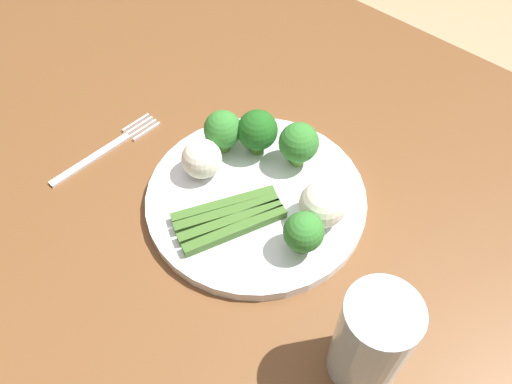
{
  "coord_description": "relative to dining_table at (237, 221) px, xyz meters",
  "views": [
    {
      "loc": [
        0.3,
        -0.29,
        1.25
      ],
      "look_at": [
        0.05,
        -0.01,
        0.76
      ],
      "focal_mm": 35.91,
      "sensor_mm": 36.0,
      "label": 1
    }
  ],
  "objects": [
    {
      "name": "water_glass",
      "position": [
        0.26,
        -0.09,
        0.16
      ],
      "size": [
        0.07,
        0.07,
        0.12
      ],
      "primitive_type": "cylinder",
      "color": "silver",
      "rests_on": "dining_table"
    },
    {
      "name": "fork",
      "position": [
        -0.16,
        -0.08,
        0.1
      ],
      "size": [
        0.03,
        0.17,
        0.0
      ],
      "rotation": [
        0.0,
        0.0,
        1.53
      ],
      "color": "silver",
      "rests_on": "dining_table"
    },
    {
      "name": "asparagus_bundle",
      "position": [
        0.05,
        -0.06,
        0.12
      ],
      "size": [
        0.1,
        0.13,
        0.01
      ],
      "rotation": [
        0.0,
        0.0,
        4.27
      ],
      "color": "#3D6626",
      "rests_on": "plate"
    },
    {
      "name": "broccoli_right",
      "position": [
        0.05,
        0.06,
        0.15
      ],
      "size": [
        0.05,
        0.05,
        0.06
      ],
      "color": "#609E3D",
      "rests_on": "plate"
    },
    {
      "name": "plate",
      "position": [
        0.05,
        -0.01,
        0.11
      ],
      "size": [
        0.27,
        0.27,
        0.01
      ],
      "primitive_type": "cylinder",
      "color": "white",
      "rests_on": "dining_table"
    },
    {
      "name": "broccoli_left",
      "position": [
        0.0,
        0.04,
        0.15
      ],
      "size": [
        0.05,
        0.05,
        0.06
      ],
      "color": "#4C7F2B",
      "rests_on": "plate"
    },
    {
      "name": "ground_plane",
      "position": [
        0.0,
        0.0,
        -0.65
      ],
      "size": [
        6.0,
        6.0,
        0.02
      ],
      "primitive_type": "cube",
      "color": "tan"
    },
    {
      "name": "cauliflower_edge",
      "position": [
        -0.03,
        -0.03,
        0.14
      ],
      "size": [
        0.05,
        0.05,
        0.05
      ],
      "primitive_type": "sphere",
      "color": "white",
      "rests_on": "plate"
    },
    {
      "name": "dining_table",
      "position": [
        0.0,
        0.0,
        0.0
      ],
      "size": [
        1.45,
        0.86,
        0.74
      ],
      "color": "brown",
      "rests_on": "ground_plane"
    },
    {
      "name": "cauliflower_near_center",
      "position": [
        0.13,
        0.01,
        0.14
      ],
      "size": [
        0.05,
        0.05,
        0.05
      ],
      "primitive_type": "sphere",
      "color": "white",
      "rests_on": "plate"
    },
    {
      "name": "broccoli_front_left",
      "position": [
        0.13,
        -0.03,
        0.15
      ],
      "size": [
        0.04,
        0.04,
        0.05
      ],
      "color": "#609E3D",
      "rests_on": "plate"
    },
    {
      "name": "broccoli_back",
      "position": [
        -0.03,
        0.02,
        0.15
      ],
      "size": [
        0.05,
        0.05,
        0.06
      ],
      "color": "#609E3D",
      "rests_on": "plate"
    }
  ]
}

